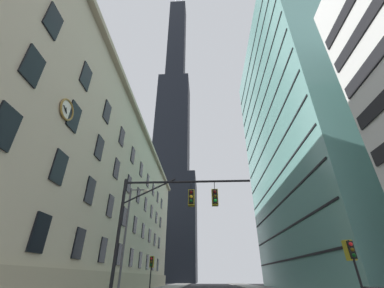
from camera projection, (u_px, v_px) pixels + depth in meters
The scene contains 7 objects.
station_building at pixel (80, 200), 36.05m from camera, with size 18.50×58.54×23.80m.
dark_skyscraper at pixel (172, 147), 118.63m from camera, with size 23.47×23.47×201.95m.
glass_office_midrise at pixel (315, 129), 46.44m from camera, with size 19.54×37.82×53.67m.
traffic_signal_mast at pixel (172, 210), 15.10m from camera, with size 8.48×0.63×7.35m.
traffic_light_near_right at pixel (351, 254), 13.10m from camera, with size 0.40×0.63×3.37m.
traffic_light_far_left at pixel (152, 264), 24.52m from camera, with size 0.40×0.63×3.48m.
street_lamppost at pixel (128, 230), 19.96m from camera, with size 1.81×0.32×8.61m.
Camera 1 is at (-1.21, -11.44, 1.65)m, focal length 22.41 mm.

